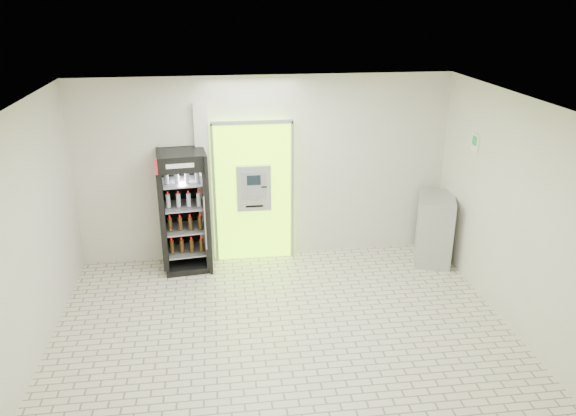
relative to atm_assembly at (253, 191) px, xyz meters
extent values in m
plane|color=beige|center=(0.20, -2.41, -1.17)|extent=(6.00, 6.00, 0.00)
plane|color=silver|center=(0.20, 0.09, 0.33)|extent=(6.00, 0.00, 6.00)
plane|color=silver|center=(0.20, -4.91, 0.33)|extent=(6.00, 0.00, 6.00)
plane|color=silver|center=(-2.80, -2.41, 0.33)|extent=(0.00, 5.00, 5.00)
plane|color=silver|center=(3.20, -2.41, 0.33)|extent=(0.00, 5.00, 5.00)
plane|color=white|center=(0.20, -2.41, 1.83)|extent=(6.00, 6.00, 0.00)
cube|color=#8BE60E|center=(0.00, 0.02, -0.02)|extent=(1.20, 0.12, 2.30)
cube|color=gray|center=(0.00, -0.05, 1.13)|extent=(1.28, 0.04, 0.06)
cube|color=gray|center=(-0.63, -0.05, -0.02)|extent=(0.04, 0.04, 2.30)
cube|color=gray|center=(0.63, -0.05, -0.02)|extent=(0.04, 0.04, 2.30)
cube|color=black|center=(0.10, -0.04, -0.67)|extent=(0.62, 0.01, 0.67)
cube|color=black|center=(-0.34, -0.04, 0.81)|extent=(0.22, 0.01, 0.18)
cube|color=#A4A7AC|center=(0.00, -0.09, 0.08)|extent=(0.55, 0.12, 0.75)
cube|color=black|center=(0.00, -0.16, 0.23)|extent=(0.22, 0.01, 0.16)
cube|color=gray|center=(0.00, -0.16, -0.05)|extent=(0.16, 0.01, 0.12)
cube|color=black|center=(0.16, -0.16, 0.11)|extent=(0.09, 0.01, 0.02)
cube|color=black|center=(0.00, -0.16, -0.21)|extent=(0.28, 0.01, 0.03)
cube|color=silver|center=(-0.78, 0.04, 0.13)|extent=(0.22, 0.10, 2.60)
cube|color=#193FB2|center=(-0.78, -0.02, 0.48)|extent=(0.09, 0.01, 0.06)
cube|color=red|center=(-0.78, -0.02, 0.35)|extent=(0.09, 0.01, 0.06)
cube|color=yellow|center=(-0.78, -0.02, 0.22)|extent=(0.09, 0.01, 0.06)
cube|color=orange|center=(-0.78, -0.02, 0.09)|extent=(0.09, 0.01, 0.06)
cube|color=red|center=(-0.78, -0.02, -0.04)|extent=(0.09, 0.01, 0.06)
cube|color=black|center=(-1.10, -0.25, -0.21)|extent=(0.80, 0.74, 1.93)
cube|color=black|center=(-1.10, 0.05, -0.21)|extent=(0.73, 0.13, 1.93)
cube|color=red|center=(-1.10, -0.58, 0.63)|extent=(0.71, 0.09, 0.23)
cube|color=white|center=(-1.10, -0.58, 0.63)|extent=(0.40, 0.05, 0.07)
cube|color=black|center=(-1.10, -0.25, -1.12)|extent=(0.80, 0.74, 0.10)
cylinder|color=gray|center=(-0.79, -0.60, -0.28)|extent=(0.03, 0.03, 0.87)
cube|color=gray|center=(-1.10, -0.25, -0.88)|extent=(0.67, 0.63, 0.02)
cube|color=gray|center=(-1.10, -0.25, -0.50)|extent=(0.67, 0.63, 0.02)
cube|color=gray|center=(-1.10, -0.25, -0.11)|extent=(0.67, 0.63, 0.02)
cube|color=gray|center=(-1.10, -0.25, 0.28)|extent=(0.67, 0.63, 0.02)
cube|color=#A4A7AC|center=(2.91, -0.51, -0.61)|extent=(0.81, 0.98, 1.12)
cube|color=gray|center=(2.63, -0.51, -0.56)|extent=(0.28, 0.78, 0.01)
cube|color=white|center=(3.19, -1.01, 0.95)|extent=(0.02, 0.22, 0.26)
cube|color=#0C8730|center=(3.18, -1.01, 0.98)|extent=(0.00, 0.14, 0.14)
camera|label=1|loc=(-0.56, -8.56, 3.00)|focal=35.00mm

